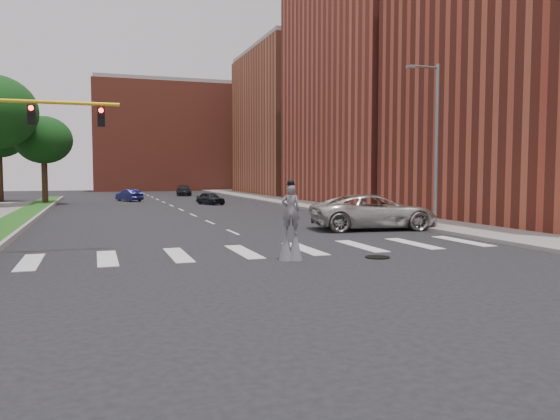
{
  "coord_description": "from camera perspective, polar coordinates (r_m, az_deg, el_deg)",
  "views": [
    {
      "loc": [
        -6.81,
        -19.67,
        3.15
      ],
      "look_at": [
        -0.11,
        0.01,
        1.7
      ],
      "focal_mm": 35.0,
      "sensor_mm": 36.0,
      "label": 1
    }
  ],
  "objects": [
    {
      "name": "ground_plane",
      "position": [
        21.05,
        0.28,
        -4.62
      ],
      "size": [
        160.0,
        160.0,
        0.0
      ],
      "primitive_type": "plane",
      "color": "black",
      "rests_on": "ground"
    },
    {
      "name": "grass_median",
      "position": [
        40.06,
        -25.48,
        -0.73
      ],
      "size": [
        2.0,
        60.0,
        0.25
      ],
      "primitive_type": "cube",
      "color": "#1C4F16",
      "rests_on": "ground"
    },
    {
      "name": "median_curb",
      "position": [
        39.95,
        -23.98,
        -0.67
      ],
      "size": [
        0.2,
        60.0,
        0.28
      ],
      "primitive_type": "cube",
      "color": "#979791",
      "rests_on": "ground"
    },
    {
      "name": "sidewalk_right",
      "position": [
        48.76,
        4.56,
        0.39
      ],
      "size": [
        5.0,
        90.0,
        0.18
      ],
      "primitive_type": "cube",
      "color": "gray",
      "rests_on": "ground"
    },
    {
      "name": "manhole",
      "position": [
        20.45,
        10.14,
        -4.88
      ],
      "size": [
        0.9,
        0.9,
        0.04
      ],
      "primitive_type": "cylinder",
      "color": "black",
      "rests_on": "ground"
    },
    {
      "name": "building_mid",
      "position": [
        58.1,
        11.46,
        12.68
      ],
      "size": [
        16.0,
        22.0,
        24.0
      ],
      "primitive_type": "cube",
      "color": "#9E4431",
      "rests_on": "ground"
    },
    {
      "name": "building_far",
      "position": [
        79.4,
        2.57,
        8.94
      ],
      "size": [
        16.0,
        22.0,
        20.0
      ],
      "primitive_type": "cube",
      "color": "#A95A3E",
      "rests_on": "ground"
    },
    {
      "name": "building_backdrop",
      "position": [
        98.68,
        -11.41,
        7.32
      ],
      "size": [
        26.0,
        14.0,
        18.0
      ],
      "primitive_type": "cube",
      "color": "#9E4431",
      "rests_on": "ground"
    },
    {
      "name": "streetlight",
      "position": [
        31.23,
        15.89,
        7.05
      ],
      "size": [
        2.05,
        0.2,
        9.0
      ],
      "color": "slate",
      "rests_on": "ground"
    },
    {
      "name": "traffic_signal",
      "position": [
        22.88,
        -26.41,
        6.08
      ],
      "size": [
        5.3,
        0.23,
        6.2
      ],
      "color": "black",
      "rests_on": "ground"
    },
    {
      "name": "stilt_performer",
      "position": [
        19.44,
        1.13,
        -1.92
      ],
      "size": [
        0.82,
        0.64,
        2.89
      ],
      "rotation": [
        0.0,
        0.0,
        2.76
      ],
      "color": "#342214",
      "rests_on": "ground"
    },
    {
      "name": "suv_crossing",
      "position": [
        30.44,
        9.79,
        -0.19
      ],
      "size": [
        7.27,
        4.09,
        1.92
      ],
      "primitive_type": "imported",
      "rotation": [
        0.0,
        0.0,
        1.44
      ],
      "color": "beige",
      "rests_on": "ground"
    },
    {
      "name": "car_near",
      "position": [
        53.21,
        -7.29,
        1.22
      ],
      "size": [
        2.58,
        3.79,
        1.2
      ],
      "primitive_type": "imported",
      "rotation": [
        0.0,
        0.0,
        0.37
      ],
      "color": "black",
      "rests_on": "ground"
    },
    {
      "name": "car_mid",
      "position": [
        60.85,
        -15.49,
        1.49
      ],
      "size": [
        2.84,
        4.08,
        1.28
      ],
      "primitive_type": "imported",
      "rotation": [
        0.0,
        0.0,
        3.57
      ],
      "color": "#171A53",
      "rests_on": "ground"
    },
    {
      "name": "car_far",
      "position": [
        73.92,
        -10.02,
        2.01
      ],
      "size": [
        2.36,
        4.78,
        1.34
      ],
      "primitive_type": "imported",
      "rotation": [
        0.0,
        0.0,
        -0.11
      ],
      "color": "black",
      "rests_on": "ground"
    },
    {
      "name": "tree_6",
      "position": [
        56.95,
        -23.48,
        6.69
      ],
      "size": [
        5.32,
        5.32,
        8.46
      ],
      "color": "#342214",
      "rests_on": "ground"
    }
  ]
}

